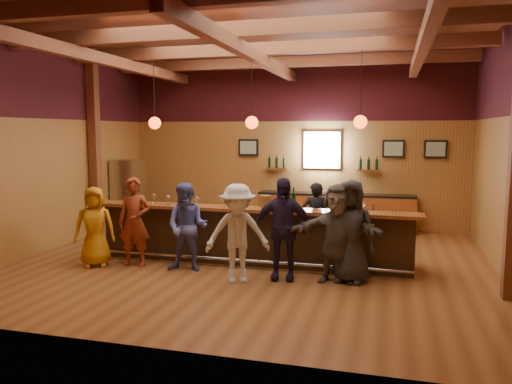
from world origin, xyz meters
TOP-DOWN VIEW (x-y plane):
  - room at (0.00, 0.06)m, footprint 9.04×9.00m
  - bar_counter at (0.02, 0.15)m, footprint 6.30×1.07m
  - back_bar_cabinet at (1.20, 3.72)m, footprint 4.00×0.52m
  - window at (0.80, 3.95)m, footprint 0.95×0.09m
  - framed_pictures at (1.67, 3.94)m, footprint 5.35×0.05m
  - wine_shelves at (0.80, 3.88)m, footprint 3.00×0.18m
  - pendant_lights at (0.00, 0.00)m, footprint 4.24×0.24m
  - stainless_fridge at (-4.10, 2.60)m, footprint 0.70×0.70m
  - customer_orange at (-2.80, -0.99)m, footprint 0.88×0.77m
  - customer_redvest at (-2.09, -0.76)m, footprint 0.66×0.48m
  - customer_denim at (-0.99, -0.83)m, footprint 0.83×0.66m
  - customer_white at (0.10, -1.24)m, footprint 1.23×0.97m
  - customer_navy at (0.79, -0.89)m, footprint 1.07×0.53m
  - customer_brown at (1.71, -0.82)m, footprint 1.56×0.53m
  - customer_dark at (1.92, -0.74)m, footprint 0.91×0.65m
  - bartender at (1.08, 1.02)m, footprint 0.60×0.45m
  - ice_bucket at (0.29, -0.09)m, footprint 0.21×0.21m
  - bottle_a at (0.61, -0.06)m, footprint 0.08×0.08m
  - bottle_b at (0.81, -0.02)m, footprint 0.08×0.08m
  - glass_a at (-2.41, -0.25)m, footprint 0.07×0.07m
  - glass_b at (-1.99, -0.14)m, footprint 0.09×0.09m
  - glass_c at (-1.65, -0.21)m, footprint 0.08×0.08m
  - glass_d at (-1.00, -0.30)m, footprint 0.08×0.08m
  - glass_e at (-0.51, -0.18)m, footprint 0.09×0.09m
  - glass_f at (0.76, -0.28)m, footprint 0.09×0.09m
  - glass_g at (1.45, -0.19)m, footprint 0.08×0.08m
  - glass_h at (2.09, -0.20)m, footprint 0.08×0.08m

SIDE VIEW (x-z plane):
  - back_bar_cabinet at x=1.20m, z-range 0.00..0.95m
  - bar_counter at x=0.02m, z-range -0.03..1.08m
  - bartender at x=1.08m, z-range 0.00..1.50m
  - customer_orange at x=-2.80m, z-range 0.00..1.51m
  - customer_denim at x=-0.99m, z-range 0.00..1.62m
  - customer_white at x=0.10m, z-range 0.00..1.67m
  - customer_brown at x=1.71m, z-range 0.00..1.67m
  - customer_redvest at x=-2.09m, z-range 0.00..1.69m
  - customer_dark at x=1.92m, z-range 0.00..1.74m
  - customer_navy at x=0.79m, z-range 0.00..1.77m
  - stainless_fridge at x=-4.10m, z-range 0.00..1.80m
  - ice_bucket at x=0.29m, z-range 1.11..1.34m
  - glass_a at x=-2.41m, z-range 1.14..1.31m
  - glass_g at x=1.45m, z-range 1.15..1.33m
  - glass_h at x=2.09m, z-range 1.15..1.33m
  - glass_c at x=-1.65m, z-range 1.15..1.33m
  - glass_d at x=-1.00m, z-range 1.15..1.34m
  - glass_b at x=-1.99m, z-range 1.15..1.34m
  - bottle_a at x=0.61m, z-range 1.07..1.43m
  - glass_e at x=-0.51m, z-range 1.15..1.35m
  - glass_f at x=0.76m, z-range 1.15..1.35m
  - bottle_b at x=0.81m, z-range 1.07..1.46m
  - wine_shelves at x=0.80m, z-range 1.47..1.77m
  - window at x=0.80m, z-range 1.57..2.52m
  - framed_pictures at x=1.67m, z-range 1.88..2.33m
  - pendant_lights at x=0.00m, z-range 2.02..3.39m
  - room at x=0.00m, z-range 0.95..5.47m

